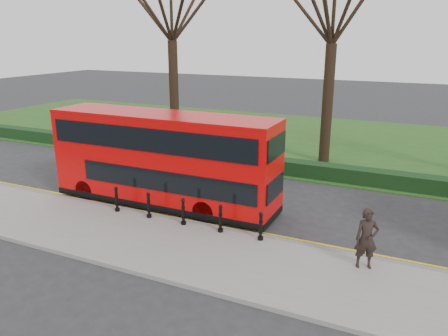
% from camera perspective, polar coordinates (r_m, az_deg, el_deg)
% --- Properties ---
extents(ground, '(120.00, 120.00, 0.00)m').
position_cam_1_polar(ground, '(17.69, -0.70, -6.64)').
color(ground, '#28282B').
rests_on(ground, ground).
extents(pavement, '(60.00, 4.00, 0.15)m').
position_cam_1_polar(pavement, '(15.27, -5.65, -10.44)').
color(pavement, gray).
rests_on(pavement, ground).
extents(kerb, '(60.00, 0.25, 0.16)m').
position_cam_1_polar(kerb, '(16.84, -2.18, -7.63)').
color(kerb, slate).
rests_on(kerb, ground).
extents(grass_verge, '(60.00, 18.00, 0.06)m').
position_cam_1_polar(grass_verge, '(31.24, 11.27, 3.58)').
color(grass_verge, '#234B19').
rests_on(grass_verge, ground).
extents(hedge, '(60.00, 0.90, 0.80)m').
position_cam_1_polar(hedge, '(23.51, 6.46, 0.33)').
color(hedge, black).
rests_on(hedge, ground).
extents(yellow_line_outer, '(60.00, 0.10, 0.01)m').
position_cam_1_polar(yellow_line_outer, '(17.11, -1.72, -7.47)').
color(yellow_line_outer, yellow).
rests_on(yellow_line_outer, ground).
extents(yellow_line_inner, '(60.00, 0.10, 0.01)m').
position_cam_1_polar(yellow_line_inner, '(17.28, -1.42, -7.22)').
color(yellow_line_inner, yellow).
rests_on(yellow_line_inner, ground).
extents(tree_left, '(7.88, 7.88, 12.32)m').
position_cam_1_polar(tree_left, '(28.90, -6.93, 20.57)').
color(tree_left, black).
rests_on(tree_left, ground).
extents(tree_mid, '(7.75, 7.75, 12.11)m').
position_cam_1_polar(tree_mid, '(25.18, 14.24, 20.41)').
color(tree_mid, black).
rests_on(tree_mid, ground).
extents(bollard_row, '(6.41, 0.15, 1.00)m').
position_cam_1_polar(bollard_row, '(16.71, -5.35, -5.76)').
color(bollard_row, black).
rests_on(bollard_row, pavement).
extents(bus_lead, '(10.02, 2.30, 3.99)m').
position_cam_1_polar(bus_lead, '(18.69, -7.98, 1.04)').
color(bus_lead, '#CB0606').
rests_on(bus_lead, ground).
extents(pedestrian, '(0.82, 0.68, 1.93)m').
position_cam_1_polar(pedestrian, '(14.21, 18.13, -8.76)').
color(pedestrian, black).
rests_on(pedestrian, pavement).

